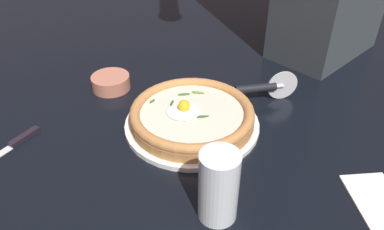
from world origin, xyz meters
TOP-DOWN VIEW (x-y plane):
  - ground_plane at (0.00, 0.00)m, footprint 2.40×2.40m
  - pizza_plate at (0.01, -0.03)m, footprint 0.31×0.31m
  - pizza at (0.01, -0.03)m, footprint 0.29×0.29m
  - side_bowl at (0.27, 0.07)m, footprint 0.10×0.10m
  - pizza_cutter at (0.02, -0.24)m, footprint 0.07×0.16m
  - table_knife at (0.15, 0.35)m, footprint 0.11×0.18m
  - drinking_glass at (-0.24, 0.06)m, footprint 0.07×0.07m
  - folded_napkin at (-0.36, -0.21)m, footprint 0.16×0.14m

SIDE VIEW (x-z plane):
  - ground_plane at x=0.00m, z-range -0.03..0.00m
  - table_knife at x=0.15m, z-range 0.00..0.01m
  - folded_napkin at x=-0.36m, z-range 0.00..0.01m
  - pizza_plate at x=0.01m, z-range 0.00..0.01m
  - side_bowl at x=0.27m, z-range 0.00..0.04m
  - pizza at x=0.01m, z-range 0.01..0.06m
  - pizza_cutter at x=0.02m, z-range 0.00..0.08m
  - drinking_glass at x=-0.24m, z-range -0.01..0.13m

